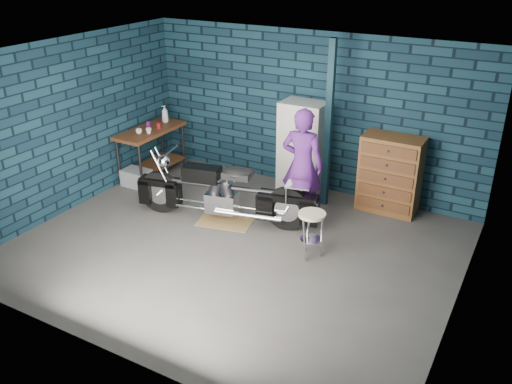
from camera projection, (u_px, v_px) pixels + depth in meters
ground at (235, 248)px, 7.75m from camera, size 6.00×6.00×0.00m
room_walls at (254, 109)px, 7.38m from camera, size 6.02×5.01×2.71m
support_post at (328, 126)px, 8.47m from camera, size 0.10×0.10×2.70m
workbench at (152, 153)px, 9.92m from camera, size 0.60×1.40×0.91m
drip_mat at (226, 220)px, 8.50m from camera, size 0.95×0.79×0.01m
motorcycle at (225, 189)px, 8.27m from camera, size 2.55×1.20×1.09m
person at (302, 165)px, 8.20m from camera, size 0.69×0.49×1.79m
storage_bin at (136, 178)px, 9.64m from camera, size 0.48×0.34×0.30m
locker at (302, 148)px, 9.18m from camera, size 0.74×0.53×1.59m
tool_chest at (390, 174)px, 8.57m from camera, size 0.94×0.52×1.25m
shop_stool at (311, 235)px, 7.39m from camera, size 0.45×0.45×0.68m
cup_a at (139, 131)px, 9.47m from camera, size 0.14×0.14×0.09m
cup_b at (149, 131)px, 9.48m from camera, size 0.13×0.13×0.10m
mug_purple at (148, 124)px, 9.80m from camera, size 0.08×0.08×0.11m
mug_red at (159, 126)px, 9.73m from camera, size 0.09×0.09×0.10m
bottle at (165, 114)px, 10.03m from camera, size 0.16×0.16×0.32m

